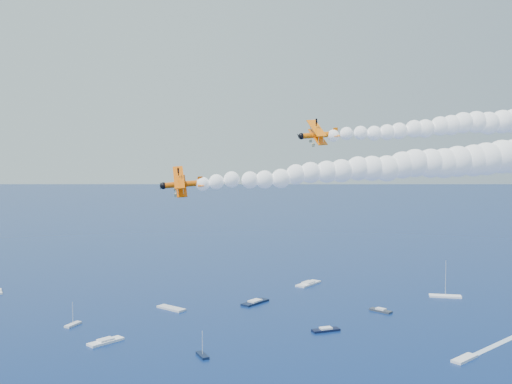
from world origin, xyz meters
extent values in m
cube|color=#2F353F|center=(59.69, 114.48, 0.35)|extent=(6.60, 8.32, 0.70)
cube|color=white|center=(60.22, 63.78, 0.35)|extent=(9.85, 7.18, 0.70)
cube|color=silver|center=(-12.71, 136.04, 0.35)|extent=(10.10, 11.47, 0.70)
cube|color=white|center=(93.80, 127.89, 0.35)|extent=(12.67, 8.67, 0.70)
cube|color=silver|center=(-46.27, 123.61, 0.35)|extent=(5.50, 6.52, 0.70)
cube|color=black|center=(32.40, 97.65, 0.35)|extent=(9.29, 3.76, 0.70)
cube|color=white|center=(48.74, 161.73, 0.35)|extent=(13.72, 12.44, 0.70)
cube|color=black|center=(18.89, 136.81, 0.35)|extent=(12.30, 10.60, 0.70)
cube|color=white|center=(-35.81, 102.98, 0.35)|extent=(11.17, 8.93, 0.70)
cube|color=black|center=(-9.50, 83.98, 0.35)|extent=(3.04, 6.38, 0.70)
cube|color=white|center=(81.19, 74.96, 0.03)|extent=(34.47, 19.64, 0.04)
camera|label=1|loc=(-34.74, -78.23, 57.89)|focal=41.92mm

